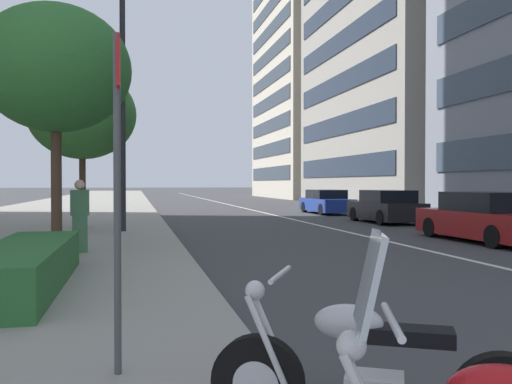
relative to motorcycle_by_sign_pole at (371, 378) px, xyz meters
name	(u,v)px	position (x,y,z in m)	size (l,w,h in m)	color
sidewalk_right_plaza	(68,212)	(28.97, 5.25, -0.35)	(160.00, 9.81, 0.15)	gray
lane_centre_stripe	(240,207)	(33.97, -5.72, -0.42)	(110.00, 0.16, 0.01)	silver
motorcycle_by_sign_pole	(371,378)	(0.00, 0.00, 0.00)	(1.13, 2.05, 1.11)	black
car_lead_in_lane	(484,218)	(10.58, -8.43, 0.26)	(4.65, 1.84, 1.45)	maroon
car_approaching_light	(386,207)	(18.15, -9.04, 0.24)	(4.18, 1.92, 1.41)	black
car_following_behind	(326,202)	(25.26, -8.93, 0.21)	(4.50, 1.85, 1.33)	navy
parking_sign_by_curb	(118,171)	(1.24, 1.66, 1.39)	(0.32, 0.06, 2.79)	#47494C
street_lamp_with_banners	(133,62)	(14.72, 1.58, 5.23)	(1.26, 2.47, 9.39)	#232326
clipped_hedge_bed	(25,266)	(5.27, 3.13, 0.05)	(4.65, 1.10, 0.64)	#28602D
street_tree_near_plaza_corner	(56,69)	(8.72, 3.14, 3.68)	(3.13, 3.13, 5.30)	#473323
street_tree_far_plaza	(82,114)	(16.18, 3.29, 3.67)	(3.66, 3.66, 5.50)	#473323
pedestrian_on_plaza	(80,216)	(9.41, 2.74, 0.55)	(0.32, 0.44, 1.64)	#3F724C
office_tower_far_left_down_avenue	(347,51)	(57.62, -23.34, 17.15)	(19.13, 19.24, 35.15)	beige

